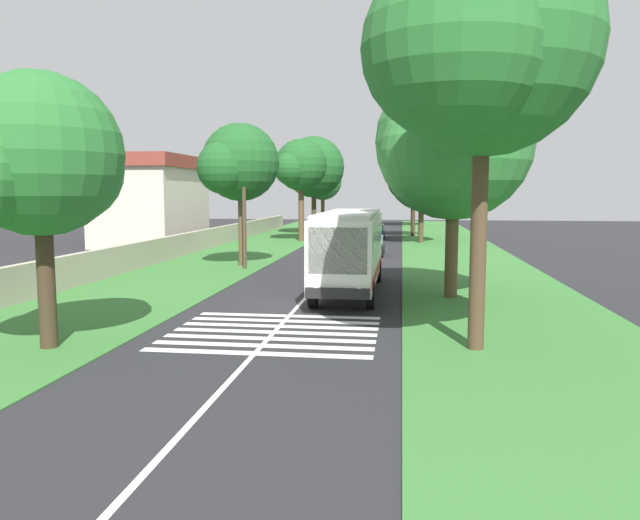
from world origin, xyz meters
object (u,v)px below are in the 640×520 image
at_px(trailing_car_0, 372,246).
at_px(trailing_car_2, 376,232).
at_px(coach_bus, 350,246).
at_px(roadside_tree_left_4, 238,165).
at_px(trailing_car_1, 334,237).
at_px(roadside_tree_right_1, 420,181).
at_px(roadside_tree_left_0, 300,167).
at_px(roadside_tree_right_3, 476,51).
at_px(roadside_tree_left_1, 312,169).
at_px(roadside_building, 152,200).
at_px(roadside_tree_right_0, 450,146).
at_px(roadside_tree_left_3, 37,160).
at_px(utility_pole, 244,204).
at_px(roadside_tree_right_4, 412,182).
at_px(roadside_tree_left_2, 322,182).
at_px(roadside_tree_right_2, 411,179).

relative_size(trailing_car_0, trailing_car_2, 1.00).
relative_size(coach_bus, roadside_tree_left_4, 1.27).
bearing_deg(trailing_car_1, roadside_tree_right_1, -67.42).
height_order(roadside_tree_left_0, roadside_tree_right_3, roadside_tree_right_3).
bearing_deg(trailing_car_1, coach_bus, -172.08).
bearing_deg(roadside_tree_left_1, roadside_building, 142.37).
distance_m(trailing_car_0, roadside_tree_right_3, 28.40).
bearing_deg(trailing_car_1, roadside_tree_left_1, 15.92).
bearing_deg(roadside_tree_right_0, roadside_tree_left_3, 130.34).
height_order(roadside_tree_left_4, roadside_tree_right_3, roadside_tree_right_3).
bearing_deg(roadside_tree_right_3, utility_pole, 32.83).
bearing_deg(trailing_car_1, roadside_tree_left_4, 165.70).
xyz_separation_m(roadside_tree_right_4, roadside_building, (-13.29, 22.96, -1.76)).
height_order(roadside_tree_left_2, roadside_tree_right_0, roadside_tree_right_0).
distance_m(roadside_tree_left_1, roadside_building, 20.03).
height_order(trailing_car_0, roadside_tree_right_1, roadside_tree_right_1).
xyz_separation_m(trailing_car_2, roadside_tree_right_4, (3.72, -3.60, 5.05)).
relative_size(roadside_tree_left_0, roadside_tree_right_1, 1.10).
xyz_separation_m(trailing_car_2, roadside_tree_right_0, (-34.31, -4.60, 5.92)).
distance_m(coach_bus, trailing_car_1, 25.94).
bearing_deg(roadside_tree_left_4, roadside_tree_right_3, -147.80).
relative_size(coach_bus, roadside_tree_left_1, 1.04).
height_order(trailing_car_0, trailing_car_1, same).
distance_m(roadside_tree_right_3, utility_pole, 21.33).
relative_size(trailing_car_0, roadside_tree_left_0, 0.45).
relative_size(roadside_tree_right_4, roadside_building, 0.68).
distance_m(coach_bus, roadside_tree_left_3, 14.32).
height_order(roadside_tree_left_3, roadside_building, roadside_tree_left_3).
bearing_deg(roadside_tree_left_1, roadside_tree_left_3, 179.39).
height_order(roadside_tree_left_0, roadside_tree_left_3, roadside_tree_left_0).
height_order(roadside_tree_left_3, roadside_tree_right_3, roadside_tree_right_3).
bearing_deg(roadside_tree_right_0, roadside_tree_left_2, 13.86).
bearing_deg(roadside_tree_left_0, roadside_tree_right_3, -163.52).
relative_size(trailing_car_0, roadside_tree_left_2, 0.52).
distance_m(roadside_tree_left_0, roadside_building, 13.76).
bearing_deg(roadside_tree_left_3, roadside_tree_left_2, -0.64).
bearing_deg(roadside_building, roadside_tree_left_4, -141.02).
bearing_deg(roadside_tree_left_2, roadside_tree_left_1, 179.15).
xyz_separation_m(roadside_tree_right_0, utility_pole, (8.44, 11.32, -2.64)).
distance_m(roadside_tree_left_0, roadside_tree_right_0, 32.00).
relative_size(roadside_tree_right_1, utility_pole, 1.15).
bearing_deg(roadside_tree_right_2, trailing_car_1, 167.56).
height_order(trailing_car_2, roadside_tree_right_3, roadside_tree_right_3).
relative_size(trailing_car_2, roadside_tree_right_1, 0.50).
relative_size(roadside_tree_left_2, roadside_tree_right_1, 0.96).
bearing_deg(trailing_car_2, roadside_tree_right_4, -44.06).
height_order(coach_bus, utility_pole, utility_pole).
xyz_separation_m(roadside_tree_right_3, utility_pole, (17.51, 11.29, -4.60)).
bearing_deg(trailing_car_1, roadside_tree_left_3, 173.01).
distance_m(roadside_tree_right_4, roadside_building, 26.59).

